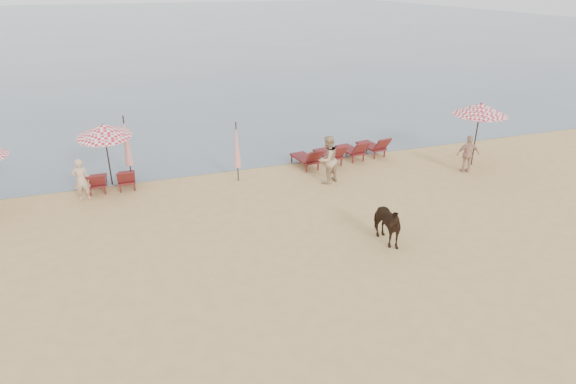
% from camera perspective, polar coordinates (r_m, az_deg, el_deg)
% --- Properties ---
extents(ground, '(120.00, 120.00, 0.00)m').
position_cam_1_polar(ground, '(11.49, 8.48, -14.82)').
color(ground, tan).
rests_on(ground, ground).
extents(sea, '(160.00, 140.00, 0.06)m').
position_cam_1_polar(sea, '(88.20, -17.08, 18.52)').
color(sea, '#51606B').
rests_on(sea, ground).
extents(lounger_cluster_left, '(1.65, 1.59, 0.58)m').
position_cam_1_polar(lounger_cluster_left, '(18.73, -20.14, 1.41)').
color(lounger_cluster_left, maroon).
rests_on(lounger_cluster_left, ground).
extents(lounger_cluster_right, '(4.23, 2.28, 0.64)m').
position_cam_1_polar(lounger_cluster_right, '(20.46, 6.43, 4.79)').
color(lounger_cluster_right, maroon).
rests_on(lounger_cluster_right, ground).
extents(umbrella_open_left_b, '(1.94, 1.98, 2.47)m').
position_cam_1_polar(umbrella_open_left_b, '(18.59, -21.01, 6.83)').
color(umbrella_open_left_b, black).
rests_on(umbrella_open_left_b, ground).
extents(umbrella_open_right, '(2.15, 2.15, 2.62)m').
position_cam_1_polar(umbrella_open_right, '(20.87, 21.84, 9.11)').
color(umbrella_open_right, black).
rests_on(umbrella_open_right, ground).
extents(umbrella_closed_left, '(0.31, 0.31, 2.55)m').
position_cam_1_polar(umbrella_closed_left, '(19.04, -18.60, 5.75)').
color(umbrella_closed_left, black).
rests_on(umbrella_closed_left, ground).
extents(umbrella_closed_right, '(0.28, 0.28, 2.33)m').
position_cam_1_polar(umbrella_closed_right, '(18.11, -6.09, 5.54)').
color(umbrella_closed_right, black).
rests_on(umbrella_closed_right, ground).
extents(cow, '(0.77, 1.56, 1.29)m').
position_cam_1_polar(cow, '(14.27, 11.38, -3.61)').
color(cow, black).
rests_on(cow, ground).
extents(beachgoer_left, '(0.57, 0.38, 1.54)m').
position_cam_1_polar(beachgoer_left, '(18.08, -23.30, 1.34)').
color(beachgoer_left, tan).
rests_on(beachgoer_left, ground).
extents(beachgoer_right_a, '(1.11, 1.02, 1.84)m').
position_cam_1_polar(beachgoer_right_a, '(18.10, 4.71, 3.86)').
color(beachgoer_right_a, tan).
rests_on(beachgoer_right_a, ground).
extents(beachgoer_right_b, '(0.95, 0.60, 1.51)m').
position_cam_1_polar(beachgoer_right_b, '(20.38, 20.55, 4.22)').
color(beachgoer_right_b, tan).
rests_on(beachgoer_right_b, ground).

